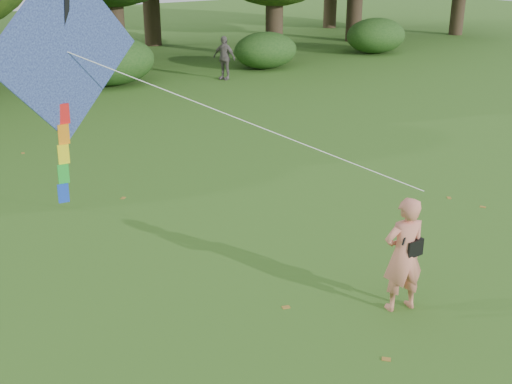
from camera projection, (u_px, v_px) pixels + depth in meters
ground at (393, 307)px, 9.77m from camera, size 100.00×100.00×0.00m
man_kite_flyer at (404, 255)px, 9.43m from camera, size 0.75×0.59×1.80m
bystander_right at (224, 58)px, 25.81m from camera, size 0.81×1.10×1.74m
crossbody_bag at (411, 246)px, 9.42m from camera, size 0.43×0.20×0.71m
flying_kite at (67, 56)px, 7.78m from camera, size 5.37×2.54×3.24m
shrub_band at (15, 75)px, 22.57m from camera, size 39.15×3.22×1.88m
fallen_leaves at (217, 229)px, 12.44m from camera, size 8.47×14.21×0.01m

